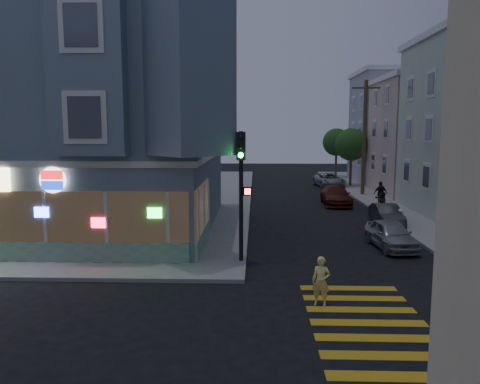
{
  "coord_description": "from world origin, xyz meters",
  "views": [
    {
      "loc": [
        3.36,
        -13.65,
        5.32
      ],
      "look_at": [
        2.71,
        5.86,
        2.7
      ],
      "focal_mm": 35.0,
      "sensor_mm": 36.0,
      "label": 1
    }
  ],
  "objects_px": {
    "traffic_signal": "(242,174)",
    "fire_hydrant": "(400,216)",
    "pedestrian_a": "(381,198)",
    "running_child": "(321,281)",
    "parked_car_c": "(336,196)",
    "parked_car_d": "(329,180)",
    "utility_pole": "(364,136)",
    "street_tree_near": "(351,145)",
    "pedestrian_b": "(381,193)",
    "parked_car_a": "(391,235)",
    "street_tree_far": "(336,142)",
    "parked_car_b": "(387,215)"
  },
  "relations": [
    {
      "from": "traffic_signal",
      "to": "street_tree_near",
      "type": "bearing_deg",
      "value": 62.79
    },
    {
      "from": "street_tree_near",
      "to": "fire_hydrant",
      "type": "height_order",
      "value": "street_tree_near"
    },
    {
      "from": "pedestrian_a",
      "to": "pedestrian_b",
      "type": "bearing_deg",
      "value": -111.39
    },
    {
      "from": "parked_car_c",
      "to": "utility_pole",
      "type": "bearing_deg",
      "value": 58.93
    },
    {
      "from": "pedestrian_b",
      "to": "parked_car_d",
      "type": "height_order",
      "value": "pedestrian_b"
    },
    {
      "from": "pedestrian_b",
      "to": "pedestrian_a",
      "type": "bearing_deg",
      "value": 66.13
    },
    {
      "from": "street_tree_near",
      "to": "pedestrian_a",
      "type": "xyz_separation_m",
      "value": [
        -0.8,
        -13.83,
        -2.98
      ]
    },
    {
      "from": "street_tree_near",
      "to": "street_tree_far",
      "type": "height_order",
      "value": "same"
    },
    {
      "from": "pedestrian_b",
      "to": "parked_car_b",
      "type": "xyz_separation_m",
      "value": [
        -1.21,
        -5.95,
        -0.4
      ]
    },
    {
      "from": "parked_car_b",
      "to": "street_tree_near",
      "type": "bearing_deg",
      "value": 85.24
    },
    {
      "from": "parked_car_b",
      "to": "parked_car_c",
      "type": "bearing_deg",
      "value": 103.01
    },
    {
      "from": "fire_hydrant",
      "to": "pedestrian_b",
      "type": "bearing_deg",
      "value": 84.6
    },
    {
      "from": "parked_car_b",
      "to": "utility_pole",
      "type": "bearing_deg",
      "value": 83.74
    },
    {
      "from": "parked_car_b",
      "to": "traffic_signal",
      "type": "xyz_separation_m",
      "value": [
        -7.88,
        -8.04,
        3.02
      ]
    },
    {
      "from": "street_tree_near",
      "to": "parked_car_c",
      "type": "xyz_separation_m",
      "value": [
        -3.13,
        -10.59,
        -3.27
      ]
    },
    {
      "from": "pedestrian_b",
      "to": "traffic_signal",
      "type": "xyz_separation_m",
      "value": [
        -9.09,
        -13.99,
        2.62
      ]
    },
    {
      "from": "parked_car_a",
      "to": "parked_car_c",
      "type": "relative_size",
      "value": 0.81
    },
    {
      "from": "running_child",
      "to": "pedestrian_a",
      "type": "xyz_separation_m",
      "value": [
        6.04,
        16.08,
        0.2
      ]
    },
    {
      "from": "street_tree_far",
      "to": "parked_car_a",
      "type": "bearing_deg",
      "value": -95.06
    },
    {
      "from": "pedestrian_b",
      "to": "traffic_signal",
      "type": "relative_size",
      "value": 0.33
    },
    {
      "from": "parked_car_c",
      "to": "parked_car_a",
      "type": "bearing_deg",
      "value": -86.75
    },
    {
      "from": "utility_pole",
      "to": "running_child",
      "type": "bearing_deg",
      "value": -105.52
    },
    {
      "from": "running_child",
      "to": "parked_car_c",
      "type": "height_order",
      "value": "running_child"
    },
    {
      "from": "running_child",
      "to": "utility_pole",
      "type": "bearing_deg",
      "value": 92.01
    },
    {
      "from": "parked_car_d",
      "to": "fire_hydrant",
      "type": "height_order",
      "value": "parked_car_d"
    },
    {
      "from": "traffic_signal",
      "to": "parked_car_d",
      "type": "bearing_deg",
      "value": 66.62
    },
    {
      "from": "street_tree_near",
      "to": "parked_car_c",
      "type": "distance_m",
      "value": 11.52
    },
    {
      "from": "street_tree_near",
      "to": "pedestrian_b",
      "type": "xyz_separation_m",
      "value": [
        -0.29,
        -11.73,
        -2.96
      ]
    },
    {
      "from": "parked_car_a",
      "to": "traffic_signal",
      "type": "xyz_separation_m",
      "value": [
        -6.64,
        -2.84,
        2.97
      ]
    },
    {
      "from": "parked_car_c",
      "to": "traffic_signal",
      "type": "relative_size",
      "value": 0.9
    },
    {
      "from": "utility_pole",
      "to": "street_tree_far",
      "type": "bearing_deg",
      "value": 89.18
    },
    {
      "from": "parked_car_a",
      "to": "parked_car_c",
      "type": "height_order",
      "value": "parked_car_c"
    },
    {
      "from": "traffic_signal",
      "to": "fire_hydrant",
      "type": "relative_size",
      "value": 5.84
    },
    {
      "from": "street_tree_near",
      "to": "parked_car_c",
      "type": "bearing_deg",
      "value": -106.44
    },
    {
      "from": "utility_pole",
      "to": "fire_hydrant",
      "type": "xyz_separation_m",
      "value": [
        -0.7,
        -12.2,
        -4.19
      ]
    },
    {
      "from": "pedestrian_a",
      "to": "traffic_signal",
      "type": "relative_size",
      "value": 0.31
    },
    {
      "from": "parked_car_a",
      "to": "traffic_signal",
      "type": "height_order",
      "value": "traffic_signal"
    },
    {
      "from": "street_tree_near",
      "to": "street_tree_far",
      "type": "distance_m",
      "value": 8.0
    },
    {
      "from": "street_tree_far",
      "to": "parked_car_d",
      "type": "distance_m",
      "value": 9.04
    },
    {
      "from": "street_tree_near",
      "to": "utility_pole",
      "type": "bearing_deg",
      "value": -91.91
    },
    {
      "from": "pedestrian_a",
      "to": "parked_car_d",
      "type": "distance_m",
      "value": 13.69
    },
    {
      "from": "parked_car_b",
      "to": "traffic_signal",
      "type": "height_order",
      "value": "traffic_signal"
    },
    {
      "from": "parked_car_d",
      "to": "utility_pole",
      "type": "bearing_deg",
      "value": -79.44
    },
    {
      "from": "utility_pole",
      "to": "parked_car_b",
      "type": "relative_size",
      "value": 2.54
    },
    {
      "from": "utility_pole",
      "to": "running_child",
      "type": "relative_size",
      "value": 5.96
    },
    {
      "from": "street_tree_near",
      "to": "pedestrian_a",
      "type": "distance_m",
      "value": 14.17
    },
    {
      "from": "parked_car_c",
      "to": "parked_car_b",
      "type": "bearing_deg",
      "value": -75.66
    },
    {
      "from": "street_tree_far",
      "to": "running_child",
      "type": "bearing_deg",
      "value": -100.23
    },
    {
      "from": "street_tree_near",
      "to": "pedestrian_a",
      "type": "bearing_deg",
      "value": -93.33
    },
    {
      "from": "parked_car_a",
      "to": "fire_hydrant",
      "type": "xyz_separation_m",
      "value": [
        1.84,
        4.68,
        -0.02
      ]
    }
  ]
}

